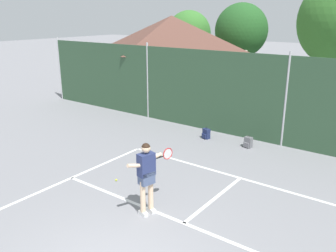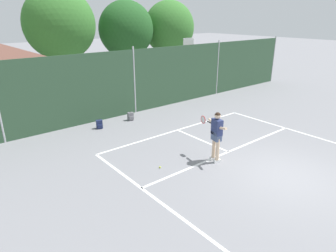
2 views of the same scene
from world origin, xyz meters
TOP-DOWN VIEW (x-y plane):
  - chainlink_fence at (-0.00, 9.00)m, footprint 26.09×0.09m
  - clubhouse_building at (-7.98, 12.91)m, footprint 7.36×5.78m
  - tennis_player at (-0.98, 2.30)m, footprint 0.34×1.43m
  - tennis_ball at (-2.87, 3.13)m, footprint 0.07×0.07m
  - backpack_navy at (-2.68, 7.98)m, footprint 0.32×0.31m
  - backpack_grey at (-0.92, 8.04)m, footprint 0.31×0.28m

SIDE VIEW (x-z plane):
  - tennis_ball at x=-2.87m, z-range 0.00..0.07m
  - backpack_navy at x=-2.68m, z-range -0.04..0.42m
  - backpack_grey at x=-0.92m, z-range -0.04..0.42m
  - tennis_player at x=-0.98m, z-range 0.18..2.04m
  - chainlink_fence at x=0.00m, z-range -0.07..3.43m
  - clubhouse_building at x=-7.98m, z-range 0.09..4.74m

